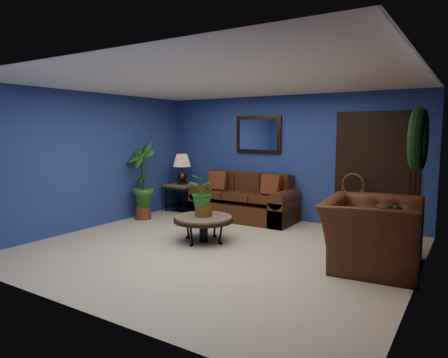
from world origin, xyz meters
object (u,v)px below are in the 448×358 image
Objects in this scene: side_chair at (350,199)px; armchair at (372,233)px; sofa at (245,204)px; end_table at (182,190)px; coffee_table at (204,220)px; table_lamp at (182,165)px.

armchair is (0.74, -1.67, -0.14)m from side_chair.
sofa is 3.27m from armchair.
end_table is 0.48× the size of armchair.
coffee_table is 2.70m from table_lamp.
end_table is at bearing 135.00° from table_lamp.
sofa is at bearing 1.05° from end_table.
sofa is at bearing 97.92° from coffee_table.
sofa is 3.23× the size of table_lamp.
coffee_table is 2.65m from side_chair.
sofa reaches higher than end_table.
coffee_table is at bearing 89.81° from armchair.
table_lamp is 0.62× the size of side_chair.
end_table is 0.63× the size of side_chair.
end_table is 3.71m from side_chair.
sofa is at bearing 1.05° from table_lamp.
sofa is 3.20× the size of end_table.
coffee_table is at bearing -44.11° from table_lamp.
armchair is at bearing -19.73° from end_table.
side_chair is at bearing 1.19° from end_table.
armchair is (2.83, -1.63, 0.14)m from sofa.
side_chair is at bearing 1.19° from table_lamp.
coffee_table is 0.71× the size of armchair.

